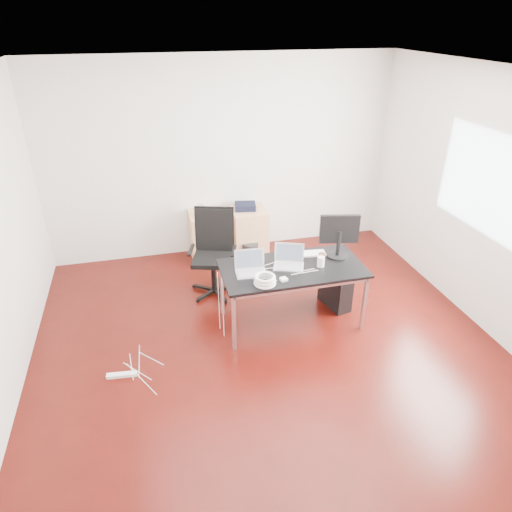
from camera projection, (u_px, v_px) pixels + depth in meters
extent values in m
plane|color=#360906|center=(268.00, 347.00, 5.00)|extent=(5.00, 5.00, 0.00)
plane|color=silver|center=(273.00, 75.00, 3.68)|extent=(5.00, 5.00, 0.00)
plane|color=silver|center=(222.00, 159.00, 6.47)|extent=(5.00, 0.00, 5.00)
plane|color=silver|center=(411.00, 445.00, 2.20)|extent=(5.00, 0.00, 5.00)
plane|color=silver|center=(495.00, 207.00, 4.88)|extent=(0.00, 5.00, 5.00)
plane|color=white|center=(485.00, 183.00, 4.95)|extent=(0.00, 1.50, 1.50)
cube|color=black|center=(292.00, 268.00, 5.10)|extent=(1.60, 0.80, 0.03)
cube|color=silver|center=(234.00, 323.00, 4.81)|extent=(0.04, 0.04, 0.70)
cube|color=silver|center=(222.00, 289.00, 5.41)|extent=(0.04, 0.04, 0.70)
cube|color=silver|center=(364.00, 303.00, 5.13)|extent=(0.04, 0.04, 0.70)
cube|color=silver|center=(339.00, 273.00, 5.73)|extent=(0.04, 0.04, 0.70)
cylinder|color=black|center=(214.00, 277.00, 5.86)|extent=(0.06, 0.06, 0.47)
cube|color=black|center=(213.00, 259.00, 5.74)|extent=(0.60, 0.58, 0.06)
cube|color=black|center=(214.00, 230.00, 5.79)|extent=(0.47, 0.23, 0.55)
cube|color=tan|center=(208.00, 236.00, 6.67)|extent=(0.50, 0.50, 0.70)
cube|color=tan|center=(249.00, 231.00, 6.81)|extent=(0.50, 0.50, 0.70)
cube|color=black|center=(335.00, 290.00, 5.62)|extent=(0.30, 0.48, 0.44)
cylinder|color=black|center=(250.00, 251.00, 6.70)|extent=(0.30, 0.30, 0.28)
cube|color=white|center=(122.00, 375.00, 4.59)|extent=(0.30, 0.09, 0.04)
cube|color=silver|center=(251.00, 274.00, 4.95)|extent=(0.35, 0.26, 0.01)
cube|color=silver|center=(250.00, 259.00, 4.99)|extent=(0.33, 0.08, 0.22)
cube|color=#475166|center=(250.00, 259.00, 4.99)|extent=(0.29, 0.06, 0.18)
cube|color=silver|center=(289.00, 267.00, 5.08)|extent=(0.39, 0.34, 0.01)
cube|color=silver|center=(290.00, 253.00, 5.13)|extent=(0.32, 0.17, 0.22)
cube|color=#475166|center=(290.00, 253.00, 5.12)|extent=(0.28, 0.14, 0.18)
cylinder|color=black|center=(337.00, 255.00, 5.32)|extent=(0.26, 0.26, 0.02)
cylinder|color=black|center=(339.00, 243.00, 5.24)|extent=(0.05, 0.05, 0.30)
cube|color=black|center=(339.00, 229.00, 5.18)|extent=(0.45, 0.15, 0.34)
cube|color=#475166|center=(338.00, 228.00, 5.20)|extent=(0.39, 0.09, 0.29)
cube|color=white|center=(307.00, 254.00, 5.35)|extent=(0.45, 0.19, 0.02)
cylinder|color=white|center=(321.00, 262.00, 5.08)|extent=(0.08, 0.08, 0.12)
cylinder|color=brown|center=(322.00, 257.00, 5.19)|extent=(0.08, 0.08, 0.10)
torus|color=white|center=(265.00, 283.00, 4.76)|extent=(0.24, 0.24, 0.04)
torus|color=white|center=(265.00, 280.00, 4.74)|extent=(0.23, 0.23, 0.04)
torus|color=white|center=(265.00, 277.00, 4.72)|extent=(0.22, 0.22, 0.04)
cube|color=white|center=(284.00, 279.00, 4.83)|extent=(0.08, 0.08, 0.03)
cube|color=#9E9E9E|center=(201.00, 210.00, 6.39)|extent=(0.10, 0.10, 0.18)
cube|color=black|center=(245.00, 206.00, 6.64)|extent=(0.34, 0.29, 0.09)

